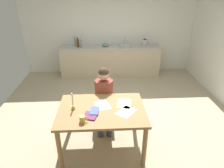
% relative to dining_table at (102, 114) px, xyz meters
% --- Properties ---
extents(ground_plane, '(5.20, 5.20, 0.04)m').
position_rel_dining_table_xyz_m(ground_plane, '(0.28, 0.94, -0.68)').
color(ground_plane, tan).
extents(wall_back, '(5.20, 0.12, 2.60)m').
position_rel_dining_table_xyz_m(wall_back, '(0.28, 3.54, 0.64)').
color(wall_back, silver).
rests_on(wall_back, ground).
extents(kitchen_counter, '(2.98, 0.64, 0.90)m').
position_rel_dining_table_xyz_m(kitchen_counter, '(0.28, 3.18, -0.21)').
color(kitchen_counter, beige).
rests_on(kitchen_counter, ground).
extents(dining_table, '(1.35, 0.98, 0.76)m').
position_rel_dining_table_xyz_m(dining_table, '(0.00, 0.00, 0.00)').
color(dining_table, '#9E7042').
rests_on(dining_table, ground).
extents(chair_at_table, '(0.40, 0.40, 0.86)m').
position_rel_dining_table_xyz_m(chair_at_table, '(0.05, 0.73, -0.18)').
color(chair_at_table, '#9E7042').
rests_on(chair_at_table, ground).
extents(person_seated, '(0.32, 0.59, 1.19)m').
position_rel_dining_table_xyz_m(person_seated, '(0.05, 0.58, 0.02)').
color(person_seated, brown).
rests_on(person_seated, ground).
extents(coffee_mug, '(0.12, 0.08, 0.10)m').
position_rel_dining_table_xyz_m(coffee_mug, '(-0.27, -0.32, 0.15)').
color(coffee_mug, '#F2CC4C').
rests_on(coffee_mug, dining_table).
extents(candlestick, '(0.06, 0.06, 0.27)m').
position_rel_dining_table_xyz_m(candlestick, '(-0.44, 0.03, 0.18)').
color(candlestick, gold).
rests_on(candlestick, dining_table).
extents(book_magazine, '(0.24, 0.25, 0.02)m').
position_rel_dining_table_xyz_m(book_magazine, '(-0.17, -0.19, 0.11)').
color(book_magazine, '#6B305A').
rests_on(book_magazine, dining_table).
extents(book_cookery, '(0.15, 0.23, 0.03)m').
position_rel_dining_table_xyz_m(book_cookery, '(-0.11, -0.07, 0.11)').
color(book_cookery, '#4960A3').
rests_on(book_cookery, dining_table).
extents(paper_letter, '(0.28, 0.34, 0.00)m').
position_rel_dining_table_xyz_m(paper_letter, '(0.37, 0.14, 0.10)').
color(paper_letter, white).
rests_on(paper_letter, dining_table).
extents(paper_bill, '(0.29, 0.35, 0.00)m').
position_rel_dining_table_xyz_m(paper_bill, '(0.02, 0.11, 0.10)').
color(paper_bill, white).
rests_on(paper_bill, dining_table).
extents(paper_envelope, '(0.35, 0.36, 0.00)m').
position_rel_dining_table_xyz_m(paper_envelope, '(0.37, -0.10, 0.10)').
color(paper_envelope, white).
rests_on(paper_envelope, dining_table).
extents(sink_unit, '(0.36, 0.36, 0.24)m').
position_rel_dining_table_xyz_m(sink_unit, '(0.72, 3.18, 0.26)').
color(sink_unit, '#B2B7BC').
rests_on(sink_unit, kitchen_counter).
extents(bottle_oil, '(0.07, 0.07, 0.29)m').
position_rel_dining_table_xyz_m(bottle_oil, '(-0.75, 3.27, 0.36)').
color(bottle_oil, '#8C999E').
rests_on(bottle_oil, kitchen_counter).
extents(bottle_vinegar, '(0.07, 0.07, 0.28)m').
position_rel_dining_table_xyz_m(bottle_vinegar, '(-0.66, 3.14, 0.36)').
color(bottle_vinegar, '#593319').
rests_on(bottle_vinegar, kitchen_counter).
extents(bottle_wine_red, '(0.07, 0.07, 0.24)m').
position_rel_dining_table_xyz_m(bottle_wine_red, '(-0.56, 3.10, 0.34)').
color(bottle_wine_red, '#8C999E').
rests_on(bottle_wine_red, kitchen_counter).
extents(mixing_bowl, '(0.19, 0.19, 0.09)m').
position_rel_dining_table_xyz_m(mixing_bowl, '(0.13, 3.15, 0.28)').
color(mixing_bowl, '#668C99').
rests_on(mixing_bowl, kitchen_counter).
extents(stovetop_kettle, '(0.18, 0.18, 0.22)m').
position_rel_dining_table_xyz_m(stovetop_kettle, '(1.31, 3.18, 0.34)').
color(stovetop_kettle, '#B7BABF').
rests_on(stovetop_kettle, kitchen_counter).
extents(wine_glass_near_sink, '(0.07, 0.07, 0.15)m').
position_rel_dining_table_xyz_m(wine_glass_near_sink, '(0.34, 3.33, 0.35)').
color(wine_glass_near_sink, silver).
rests_on(wine_glass_near_sink, kitchen_counter).
extents(wine_glass_by_kettle, '(0.07, 0.07, 0.15)m').
position_rel_dining_table_xyz_m(wine_glass_by_kettle, '(0.24, 3.33, 0.35)').
color(wine_glass_by_kettle, silver).
rests_on(wine_glass_by_kettle, kitchen_counter).
extents(wine_glass_back_left, '(0.07, 0.07, 0.15)m').
position_rel_dining_table_xyz_m(wine_glass_back_left, '(0.13, 3.33, 0.35)').
color(wine_glass_back_left, silver).
rests_on(wine_glass_back_left, kitchen_counter).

